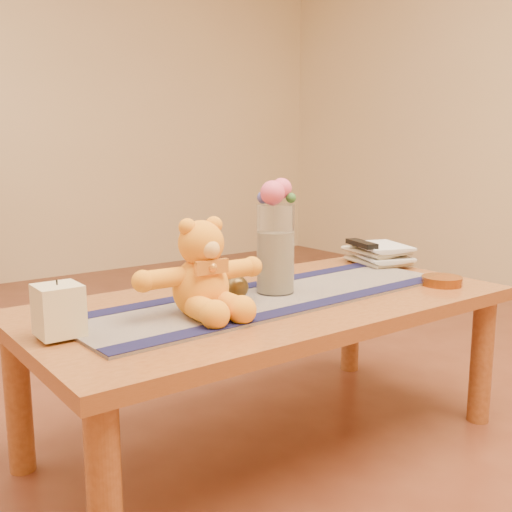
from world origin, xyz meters
TOP-DOWN VIEW (x-y plane):
  - floor at (0.00, 0.00)m, footprint 5.50×5.50m
  - coffee_table_top at (0.00, 0.00)m, footprint 1.40×0.70m
  - table_leg_fl at (-0.64, -0.29)m, footprint 0.07×0.07m
  - table_leg_fr at (0.64, -0.29)m, footprint 0.07×0.07m
  - table_leg_bl at (-0.64, 0.29)m, footprint 0.07×0.07m
  - table_leg_br at (0.64, 0.29)m, footprint 0.07×0.07m
  - persian_runner at (0.01, -0.01)m, footprint 1.21×0.40m
  - runner_border_near at (0.01, -0.15)m, footprint 1.20×0.11m
  - runner_border_far at (0.00, 0.14)m, footprint 1.20×0.11m
  - teddy_bear at (-0.25, -0.03)m, footprint 0.36×0.30m
  - pillar_candle at (-0.61, 0.00)m, footprint 0.10×0.10m
  - candle_wick at (-0.61, 0.00)m, footprint 0.00×0.00m
  - glass_vase at (0.04, 0.02)m, footprint 0.11×0.11m
  - potpourri_fill at (0.04, 0.02)m, footprint 0.09×0.09m
  - rose_left at (0.02, 0.01)m, footprint 0.07×0.07m
  - rose_right at (0.06, 0.03)m, footprint 0.06×0.06m
  - blue_flower_back at (0.05, 0.06)m, footprint 0.04×0.04m
  - blue_flower_side at (0.01, 0.04)m, footprint 0.04×0.04m
  - leaf_sprig at (0.08, 0.00)m, footprint 0.03×0.03m
  - bronze_ball at (-0.10, 0.03)m, footprint 0.07×0.07m
  - book_bottom at (0.56, 0.18)m, footprint 0.21×0.26m
  - book_lower at (0.56, 0.17)m, footprint 0.24×0.27m
  - book_upper at (0.56, 0.18)m, footprint 0.20×0.25m
  - book_top at (0.56, 0.17)m, footprint 0.23×0.27m
  - tv_remote at (0.56, 0.17)m, footprint 0.09×0.17m
  - amber_dish at (0.54, -0.20)m, footprint 0.13×0.13m

SIDE VIEW (x-z plane):
  - floor at x=0.00m, z-range 0.00..0.00m
  - table_leg_fl at x=-0.64m, z-range 0.00..0.41m
  - table_leg_fr at x=0.64m, z-range 0.00..0.41m
  - table_leg_bl at x=-0.64m, z-range 0.00..0.41m
  - table_leg_br at x=0.64m, z-range 0.00..0.41m
  - coffee_table_top at x=0.00m, z-range 0.41..0.45m
  - persian_runner at x=0.01m, z-range 0.45..0.46m
  - runner_border_near at x=0.01m, z-range 0.46..0.46m
  - runner_border_far at x=0.00m, z-range 0.46..0.46m
  - book_bottom at x=0.56m, z-range 0.45..0.47m
  - amber_dish at x=0.54m, z-range 0.45..0.48m
  - book_lower at x=0.56m, z-range 0.47..0.49m
  - bronze_ball at x=-0.10m, z-range 0.46..0.52m
  - book_upper at x=0.56m, z-range 0.49..0.51m
  - pillar_candle at x=-0.61m, z-range 0.46..0.58m
  - book_top at x=0.56m, z-range 0.51..0.53m
  - tv_remote at x=0.56m, z-range 0.53..0.54m
  - potpourri_fill at x=0.04m, z-range 0.46..0.64m
  - teddy_bear at x=-0.25m, z-range 0.46..0.69m
  - candle_wick at x=-0.61m, z-range 0.58..0.59m
  - glass_vase at x=0.04m, z-range 0.46..0.72m
  - leaf_sprig at x=0.08m, z-range 0.72..0.75m
  - blue_flower_side at x=0.01m, z-range 0.72..0.76m
  - blue_flower_back at x=0.05m, z-range 0.72..0.77m
  - rose_left at x=0.02m, z-range 0.72..0.79m
  - rose_right at x=0.06m, z-range 0.73..0.79m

